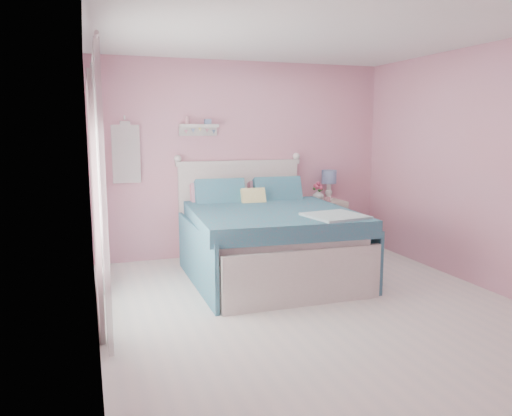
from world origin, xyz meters
TOP-DOWN VIEW (x-y plane):
  - floor at (0.00, 0.00)m, footprint 4.50×4.50m
  - room_shell at (0.00, 0.00)m, footprint 4.50×4.50m
  - bed at (-0.08, 1.14)m, footprint 1.86×2.27m
  - nightstand at (1.11, 1.99)m, footprint 0.50×0.49m
  - table_lamp at (1.22, 2.09)m, footprint 0.21×0.21m
  - vase at (1.02, 2.02)m, footprint 0.20×0.20m
  - teacup at (1.07, 1.85)m, footprint 0.09×0.09m
  - roses at (1.02, 2.02)m, footprint 0.14×0.11m
  - wall_shelf at (-0.63, 2.19)m, footprint 0.50×0.15m
  - hanging_dress at (-1.55, 2.18)m, footprint 0.34×0.03m
  - french_door at (-1.97, 0.40)m, footprint 0.04×1.32m
  - curtain_near at (-1.92, -0.34)m, footprint 0.04×0.40m
  - curtain_far at (-1.92, 1.14)m, footprint 0.04×0.40m

SIDE VIEW (x-z plane):
  - floor at x=0.00m, z-range 0.00..0.00m
  - nightstand at x=1.11m, z-range 0.00..0.72m
  - bed at x=-0.08m, z-range -0.22..1.07m
  - teacup at x=1.07m, z-range 0.72..0.79m
  - vase at x=1.02m, z-range 0.72..0.88m
  - roses at x=1.02m, z-range 0.86..0.98m
  - table_lamp at x=1.22m, z-range 0.80..1.22m
  - french_door at x=-1.97m, z-range -0.01..2.15m
  - curtain_near at x=-1.92m, z-range 0.02..2.34m
  - curtain_far at x=-1.92m, z-range 0.02..2.34m
  - hanging_dress at x=-1.55m, z-range 1.04..1.76m
  - room_shell at x=0.00m, z-range -0.67..3.83m
  - wall_shelf at x=-0.63m, z-range 1.61..1.86m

